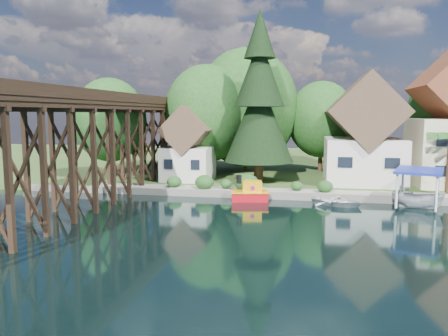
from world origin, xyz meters
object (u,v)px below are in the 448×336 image
at_px(shed, 188,149).
at_px(house_left, 364,137).
at_px(conifer, 259,101).
at_px(trestle_bridge, 104,139).
at_px(tugboat, 250,193).
at_px(boat_white_a, 337,200).
at_px(boat_canopy, 418,192).

bearing_deg(shed, house_left, 4.77).
bearing_deg(conifer, house_left, 9.24).
height_order(trestle_bridge, house_left, house_left).
height_order(shed, tugboat, shed).
bearing_deg(conifer, boat_white_a, -47.08).
distance_m(house_left, tugboat, 14.54).
relative_size(boat_white_a, boat_canopy, 0.73).
bearing_deg(trestle_bridge, boat_canopy, 2.44).
relative_size(house_left, shed, 1.40).
bearing_deg(shed, boat_white_a, -28.65).
xyz_separation_m(conifer, tugboat, (0.07, -7.43, -8.12)).
distance_m(house_left, shed, 18.11).
xyz_separation_m(trestle_bridge, boat_white_a, (19.90, 1.19, -4.92)).
height_order(tugboat, boat_white_a, tugboat).
bearing_deg(tugboat, house_left, 41.26).
height_order(trestle_bridge, tugboat, trestle_bridge).
distance_m(trestle_bridge, conifer, 15.87).
xyz_separation_m(trestle_bridge, boat_canopy, (26.08, 1.11, -4.00)).
bearing_deg(boat_white_a, tugboat, 107.07).
xyz_separation_m(house_left, tugboat, (-10.41, -9.13, -4.45)).
bearing_deg(tugboat, trestle_bridge, -172.32).
relative_size(house_left, conifer, 0.64).
relative_size(house_left, boat_white_a, 2.67).
xyz_separation_m(shed, conifer, (7.52, -0.20, 4.98)).
bearing_deg(shed, tugboat, -45.14).
bearing_deg(tugboat, boat_white_a, -4.01).
height_order(house_left, conifer, conifer).
bearing_deg(conifer, tugboat, -89.44).
distance_m(house_left, conifer, 11.23).
bearing_deg(tugboat, boat_canopy, -2.49).
bearing_deg(trestle_bridge, boat_white_a, 3.41).
height_order(tugboat, boat_canopy, boat_canopy).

